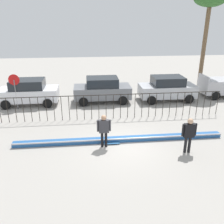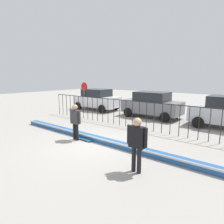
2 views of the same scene
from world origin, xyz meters
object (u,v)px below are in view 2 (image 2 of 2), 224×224
skateboarder (75,119)px  camera_operator (137,140)px  parked_car_gray (152,104)px  parked_car_white (97,99)px  stop_sign (84,92)px  skateboard (85,139)px

skateboarder → camera_operator: camera_operator is taller
skateboarder → parked_car_gray: parked_car_gray is taller
parked_car_white → camera_operator: bearing=-42.7°
parked_car_gray → stop_sign: (-6.15, -0.95, 0.64)m
skateboarder → parked_car_gray: (0.40, 7.07, -0.06)m
parked_car_white → stop_sign: bearing=-127.1°
camera_operator → parked_car_gray: 8.79m
skateboard → parked_car_white: 8.82m
parked_car_white → stop_sign: size_ratio=1.72×
stop_sign → parked_car_gray: bearing=8.8°
parked_car_white → parked_car_gray: bearing=-0.7°
skateboarder → parked_car_white: 8.67m
camera_operator → parked_car_gray: parked_car_gray is taller
skateboard → camera_operator: (3.53, -1.16, 1.01)m
skateboarder → skateboard: bearing=55.5°
parked_car_gray → stop_sign: bearing=-167.3°
skateboard → camera_operator: 3.85m
camera_operator → parked_car_gray: bearing=-9.0°
skateboarder → skateboard: (0.42, 0.19, -0.98)m
parked_car_white → parked_car_gray: same height
skateboarder → parked_car_white: parked_car_white is taller
camera_operator → parked_car_white: parked_car_white is taller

